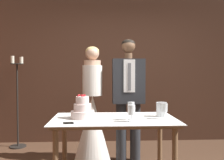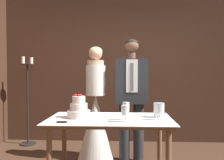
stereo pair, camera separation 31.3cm
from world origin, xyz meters
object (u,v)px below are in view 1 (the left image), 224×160
(cake_knife, at_px, (75,123))
(wine_glass_far, at_px, (131,107))
(wine_glass_near, at_px, (164,108))
(hurricane_candle, at_px, (161,110))
(cake_table, at_px, (114,127))
(candle_stand, at_px, (17,106))
(bride, at_px, (92,120))
(wine_glass_middle, at_px, (131,110))
(groom, at_px, (128,93))
(tiered_cake, at_px, (82,110))

(cake_knife, height_order, wine_glass_far, wine_glass_far)
(wine_glass_near, xyz_separation_m, hurricane_candle, (0.01, 0.15, -0.04))
(cake_table, relative_size, candle_stand, 0.85)
(cake_knife, distance_m, bride, 1.20)
(wine_glass_middle, relative_size, groom, 0.10)
(wine_glass_near, xyz_separation_m, wine_glass_middle, (-0.36, -0.12, -0.00))
(tiered_cake, relative_size, hurricane_candle, 1.60)
(tiered_cake, distance_m, cake_knife, 0.30)
(tiered_cake, bearing_deg, cake_table, -1.73)
(cake_knife, xyz_separation_m, wine_glass_near, (0.91, 0.19, 0.11))
(wine_glass_far, bearing_deg, candle_stand, 134.46)
(bride, xyz_separation_m, candle_stand, (-1.31, 0.78, 0.11))
(cake_knife, bearing_deg, tiered_cake, 76.02)
(wine_glass_far, bearing_deg, cake_table, 151.66)
(wine_glass_near, height_order, wine_glass_middle, wine_glass_middle)
(cake_table, xyz_separation_m, hurricane_candle, (0.54, 0.07, 0.18))
(wine_glass_middle, xyz_separation_m, groom, (0.10, 1.11, 0.08))
(cake_knife, relative_size, candle_stand, 0.25)
(tiered_cake, bearing_deg, hurricane_candle, 3.94)
(cake_knife, bearing_deg, wine_glass_middle, 3.14)
(wine_glass_far, bearing_deg, groom, 85.01)
(wine_glass_near, xyz_separation_m, groom, (-0.26, 0.99, 0.07))
(tiered_cake, bearing_deg, wine_glass_far, -11.36)
(cake_table, xyz_separation_m, bride, (-0.26, 0.91, -0.09))
(wine_glass_near, relative_size, candle_stand, 0.11)
(wine_glass_far, distance_m, bride, 1.13)
(wine_glass_middle, bearing_deg, candle_stand, 132.61)
(candle_stand, bearing_deg, tiered_cake, -53.68)
(wine_glass_middle, height_order, groom, groom)
(cake_knife, relative_size, hurricane_candle, 2.41)
(bride, xyz_separation_m, groom, (0.52, -0.00, 0.39))
(bride, bearing_deg, wine_glass_middle, -69.16)
(tiered_cake, relative_size, cake_knife, 0.66)
(wine_glass_middle, xyz_separation_m, bride, (-0.42, 1.11, -0.31))
(wine_glass_near, height_order, hurricane_candle, wine_glass_near)
(cake_table, distance_m, groom, 0.99)
(bride, distance_m, candle_stand, 1.53)
(cake_knife, height_order, groom, groom)
(bride, bearing_deg, candle_stand, 149.32)
(wine_glass_near, height_order, groom, groom)
(cake_table, bearing_deg, bride, 105.97)
(bride, bearing_deg, cake_knife, -96.33)
(bride, bearing_deg, groom, -0.06)
(hurricane_candle, bearing_deg, tiered_cake, -176.06)
(tiered_cake, distance_m, hurricane_candle, 0.88)
(wine_glass_near, xyz_separation_m, bride, (-0.78, 0.99, -0.31))
(wine_glass_middle, distance_m, groom, 1.11)
(wine_glass_near, height_order, wine_glass_far, wine_glass_far)
(cake_table, height_order, groom, groom)
(cake_knife, relative_size, wine_glass_far, 2.09)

